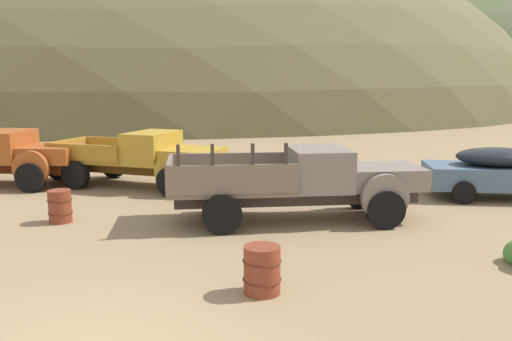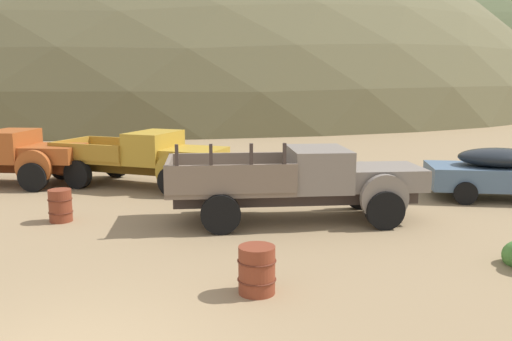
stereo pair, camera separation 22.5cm
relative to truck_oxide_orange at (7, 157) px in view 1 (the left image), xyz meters
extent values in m
ellipsoid|color=brown|center=(-21.75, 47.84, -0.99)|extent=(108.14, 75.28, 43.19)
ellipsoid|color=#56603D|center=(31.00, 71.84, -0.99)|extent=(96.69, 58.54, 35.27)
cube|color=#A34C1E|center=(1.61, 0.12, 0.12)|extent=(1.90, 1.86, 0.55)
cube|color=#B7B2A8|center=(2.43, 0.19, 0.10)|extent=(0.17, 1.19, 0.44)
cylinder|color=#A34C1E|center=(1.45, -0.92, -0.23)|extent=(1.21, 0.27, 1.20)
cylinder|color=#A34C1E|center=(1.29, 1.13, -0.23)|extent=(1.21, 0.27, 1.20)
cube|color=#A34C1E|center=(0.07, 0.01, 0.37)|extent=(1.45, 2.08, 1.05)
cube|color=black|center=(0.66, 0.05, 0.58)|extent=(0.18, 1.68, 0.59)
cylinder|color=black|center=(1.45, -0.97, -0.51)|extent=(0.98, 0.35, 0.96)
cylinder|color=black|center=(1.29, 1.18, -0.51)|extent=(0.98, 0.35, 0.96)
cube|color=#593D12|center=(4.59, 0.50, -0.33)|extent=(5.69, 1.97, 0.36)
cube|color=#B28928|center=(6.62, 0.13, 0.12)|extent=(2.05, 2.05, 0.55)
cube|color=#B7B2A8|center=(7.43, -0.01, 0.10)|extent=(0.29, 1.21, 0.44)
cylinder|color=#B28928|center=(6.20, -0.86, -0.23)|extent=(1.21, 0.39, 1.20)
cylinder|color=#B28928|center=(6.58, 1.21, -0.23)|extent=(1.21, 0.39, 1.20)
cube|color=#B28928|center=(5.11, 0.40, 0.37)|extent=(1.64, 2.23, 1.05)
cube|color=black|center=(5.69, 0.30, 0.58)|extent=(0.35, 1.71, 0.59)
cube|color=#A47826|center=(3.08, 0.77, -0.09)|extent=(3.16, 2.59, 0.12)
cube|color=#A47826|center=(2.89, -0.28, 0.24)|extent=(2.80, 0.60, 0.55)
cube|color=#A47826|center=(3.27, 1.81, 0.24)|extent=(2.80, 0.60, 0.55)
cube|color=#A47826|center=(1.75, 1.01, 0.24)|extent=(0.47, 2.11, 0.55)
cylinder|color=black|center=(6.19, -0.91, -0.51)|extent=(0.99, 0.44, 0.96)
cylinder|color=black|center=(6.59, 1.26, -0.51)|extent=(0.99, 0.44, 0.96)
cylinder|color=black|center=(2.65, -0.28, -0.51)|extent=(0.99, 0.44, 0.96)
cylinder|color=black|center=(3.04, 1.90, -0.51)|extent=(0.99, 0.44, 0.96)
cube|color=#3D322D|center=(10.25, -3.05, -0.33)|extent=(6.29, 2.59, 0.36)
cube|color=slate|center=(12.47, -2.43, 0.12)|extent=(2.36, 2.15, 0.55)
cube|color=#B7B2A8|center=(13.36, -2.19, 0.10)|extent=(0.39, 1.14, 0.44)
cylinder|color=slate|center=(12.49, -3.47, -0.23)|extent=(1.20, 0.49, 1.20)
cylinder|color=slate|center=(11.95, -1.54, -0.23)|extent=(1.20, 0.49, 1.20)
cube|color=slate|center=(10.82, -2.89, 0.37)|extent=(1.92, 2.25, 1.05)
cube|color=black|center=(11.45, -2.72, 0.58)|extent=(0.49, 1.60, 0.59)
cube|color=#746354|center=(8.60, -3.51, -0.09)|extent=(3.59, 2.79, 0.12)
cube|color=#746354|center=(8.87, -4.48, 0.32)|extent=(3.07, 0.94, 0.70)
cube|color=#746354|center=(8.33, -2.53, 0.32)|extent=(3.07, 0.94, 0.70)
cube|color=#746354|center=(7.14, -3.91, 0.32)|extent=(0.64, 1.97, 0.70)
cube|color=#3D322D|center=(7.65, -4.82, 0.92)|extent=(0.10, 0.10, 0.50)
cube|color=#3D322D|center=(8.41, -4.61, 0.92)|extent=(0.10, 0.10, 0.50)
cube|color=#3D322D|center=(9.33, -4.35, 0.92)|extent=(0.10, 0.10, 0.50)
cube|color=#3D322D|center=(10.09, -4.14, 0.92)|extent=(0.10, 0.10, 0.50)
cylinder|color=black|center=(12.50, -3.52, -0.51)|extent=(1.00, 0.53, 0.96)
cylinder|color=black|center=(11.94, -1.49, -0.51)|extent=(1.00, 0.53, 0.96)
cylinder|color=black|center=(8.63, -4.59, -0.51)|extent=(1.00, 0.53, 0.96)
cylinder|color=black|center=(8.07, -2.56, -0.51)|extent=(1.00, 0.53, 0.96)
cube|color=slate|center=(16.41, 0.54, -0.31)|extent=(4.79, 2.11, 0.68)
ellipsoid|color=black|center=(16.13, 0.52, 0.29)|extent=(2.52, 1.77, 0.57)
cylinder|color=black|center=(15.00, -0.47, -0.65)|extent=(0.69, 0.23, 0.68)
cylinder|color=black|center=(14.91, 1.41, -0.65)|extent=(0.69, 0.23, 0.68)
cylinder|color=brown|center=(10.08, -7.95, -0.57)|extent=(0.64, 0.64, 0.84)
torus|color=#552315|center=(10.08, -7.95, -0.40)|extent=(0.68, 0.68, 0.03)
torus|color=#552315|center=(10.08, -7.95, -0.74)|extent=(0.68, 0.68, 0.03)
cylinder|color=brown|center=(4.28, -4.23, -0.57)|extent=(0.58, 0.58, 0.84)
torus|color=#552315|center=(4.28, -4.23, -0.40)|extent=(0.62, 0.62, 0.03)
torus|color=#552315|center=(4.28, -4.23, -0.74)|extent=(0.62, 0.62, 0.03)
camera|label=1|loc=(11.35, -16.60, 2.70)|focal=37.41mm
camera|label=2|loc=(11.57, -16.57, 2.70)|focal=37.41mm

